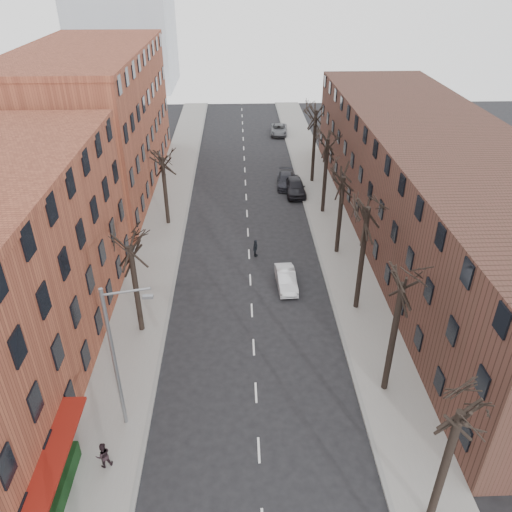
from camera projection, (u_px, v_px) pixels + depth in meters
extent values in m
cube|color=gray|center=(166.00, 219.00, 48.79)|extent=(4.00, 90.00, 0.15)
cube|color=gray|center=(328.00, 216.00, 49.30)|extent=(4.00, 90.00, 0.15)
cube|color=brown|center=(94.00, 123.00, 52.69)|extent=(12.00, 28.00, 14.00)
cube|color=#462820|center=(434.00, 189.00, 42.74)|extent=(12.00, 50.00, 10.00)
cube|color=maroon|center=(65.00, 492.00, 23.91)|extent=(1.20, 7.00, 0.15)
cube|color=#123515|center=(54.00, 503.00, 22.72)|extent=(0.80, 6.00, 1.00)
cylinder|color=slate|center=(115.00, 362.00, 25.10)|extent=(0.20, 0.20, 9.00)
cylinder|color=slate|center=(125.00, 292.00, 22.93)|extent=(2.39, 0.12, 0.46)
cube|color=slate|center=(148.00, 297.00, 23.12)|extent=(0.50, 0.22, 0.14)
imported|color=silver|center=(286.00, 279.00, 38.55)|extent=(1.60, 4.08, 1.32)
imported|color=black|center=(295.00, 186.00, 53.71)|extent=(2.11, 5.05, 1.71)
imported|color=#212229|center=(286.00, 180.00, 55.62)|extent=(2.29, 4.89, 1.38)
imported|color=#5C5F64|center=(279.00, 130.00, 71.99)|extent=(2.69, 5.15, 1.38)
imported|color=black|center=(103.00, 455.00, 24.60)|extent=(0.91, 0.83, 1.53)
imported|color=black|center=(255.00, 248.00, 42.44)|extent=(0.68, 0.98, 1.55)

